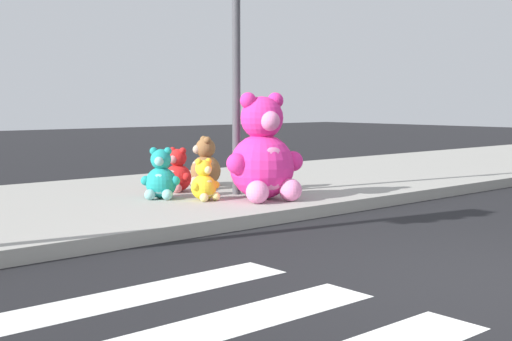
{
  "coord_description": "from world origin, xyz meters",
  "views": [
    {
      "loc": [
        -4.61,
        -2.49,
        1.37
      ],
      "look_at": [
        0.65,
        3.6,
        0.55
      ],
      "focal_mm": 47.27,
      "sensor_mm": 36.0,
      "label": 1
    }
  ],
  "objects_px": {
    "plush_brown": "(204,166)",
    "plush_teal": "(161,178)",
    "sign_pole": "(236,65)",
    "plush_yellow": "(204,184)",
    "plush_red": "(177,174)",
    "plush_pink_large": "(263,157)",
    "plush_tan": "(270,172)"
  },
  "relations": [
    {
      "from": "plush_brown",
      "to": "plush_red",
      "type": "relative_size",
      "value": 1.2
    },
    {
      "from": "plush_tan",
      "to": "plush_red",
      "type": "relative_size",
      "value": 0.98
    },
    {
      "from": "plush_pink_large",
      "to": "plush_tan",
      "type": "distance_m",
      "value": 1.06
    },
    {
      "from": "sign_pole",
      "to": "plush_teal",
      "type": "relative_size",
      "value": 4.91
    },
    {
      "from": "sign_pole",
      "to": "plush_pink_large",
      "type": "distance_m",
      "value": 1.3
    },
    {
      "from": "plush_brown",
      "to": "plush_yellow",
      "type": "distance_m",
      "value": 1.48
    },
    {
      "from": "plush_tan",
      "to": "plush_brown",
      "type": "distance_m",
      "value": 1.02
    },
    {
      "from": "plush_tan",
      "to": "plush_brown",
      "type": "bearing_deg",
      "value": 117.95
    },
    {
      "from": "sign_pole",
      "to": "plush_tan",
      "type": "distance_m",
      "value": 1.62
    },
    {
      "from": "sign_pole",
      "to": "plush_pink_large",
      "type": "height_order",
      "value": "sign_pole"
    },
    {
      "from": "plush_brown",
      "to": "plush_teal",
      "type": "distance_m",
      "value": 1.38
    },
    {
      "from": "plush_yellow",
      "to": "sign_pole",
      "type": "bearing_deg",
      "value": 14.99
    },
    {
      "from": "plush_tan",
      "to": "plush_red",
      "type": "height_order",
      "value": "plush_red"
    },
    {
      "from": "sign_pole",
      "to": "plush_red",
      "type": "bearing_deg",
      "value": 121.03
    },
    {
      "from": "plush_pink_large",
      "to": "plush_yellow",
      "type": "xyz_separation_m",
      "value": [
        -0.61,
        0.41,
        -0.33
      ]
    },
    {
      "from": "plush_pink_large",
      "to": "plush_tan",
      "type": "xyz_separation_m",
      "value": [
        0.74,
        0.7,
        -0.3
      ]
    },
    {
      "from": "plush_brown",
      "to": "plush_teal",
      "type": "bearing_deg",
      "value": -149.76
    },
    {
      "from": "plush_teal",
      "to": "plush_pink_large",
      "type": "bearing_deg",
      "value": -44.01
    },
    {
      "from": "plush_brown",
      "to": "plush_tan",
      "type": "bearing_deg",
      "value": -62.05
    },
    {
      "from": "plush_red",
      "to": "plush_yellow",
      "type": "bearing_deg",
      "value": -103.18
    },
    {
      "from": "plush_tan",
      "to": "plush_yellow",
      "type": "relative_size",
      "value": 1.14
    },
    {
      "from": "plush_red",
      "to": "sign_pole",
      "type": "bearing_deg",
      "value": -58.97
    },
    {
      "from": "plush_brown",
      "to": "plush_yellow",
      "type": "height_order",
      "value": "plush_brown"
    },
    {
      "from": "sign_pole",
      "to": "plush_pink_large",
      "type": "bearing_deg",
      "value": -94.7
    },
    {
      "from": "sign_pole",
      "to": "plush_tan",
      "type": "bearing_deg",
      "value": 9.39
    },
    {
      "from": "sign_pole",
      "to": "plush_yellow",
      "type": "xyz_separation_m",
      "value": [
        -0.66,
        -0.18,
        -1.49
      ]
    },
    {
      "from": "plush_pink_large",
      "to": "plush_yellow",
      "type": "height_order",
      "value": "plush_pink_large"
    },
    {
      "from": "plush_tan",
      "to": "plush_yellow",
      "type": "height_order",
      "value": "plush_tan"
    },
    {
      "from": "sign_pole",
      "to": "plush_tan",
      "type": "height_order",
      "value": "sign_pole"
    },
    {
      "from": "plush_yellow",
      "to": "plush_tan",
      "type": "bearing_deg",
      "value": 12.16
    },
    {
      "from": "plush_pink_large",
      "to": "plush_brown",
      "type": "xyz_separation_m",
      "value": [
        0.26,
        1.6,
        -0.25
      ]
    },
    {
      "from": "plush_tan",
      "to": "plush_yellow",
      "type": "xyz_separation_m",
      "value": [
        -1.35,
        -0.29,
        -0.03
      ]
    }
  ]
}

